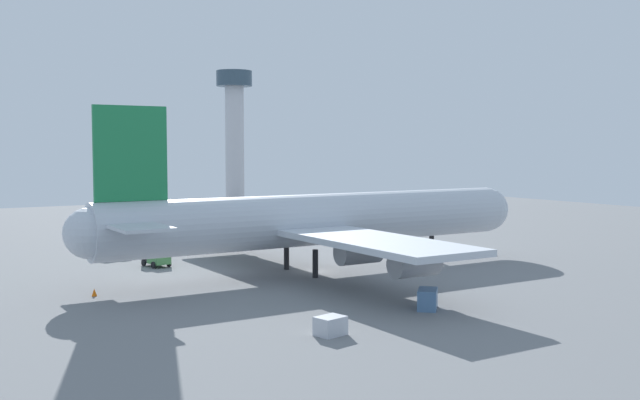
{
  "coord_description": "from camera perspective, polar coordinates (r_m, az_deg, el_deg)",
  "views": [
    {
      "loc": [
        -49.4,
        -79.42,
        15.79
      ],
      "look_at": [
        0.0,
        0.0,
        9.19
      ],
      "focal_mm": 41.34,
      "sensor_mm": 36.0,
      "label": 1
    }
  ],
  "objects": [
    {
      "name": "control_tower",
      "position": [
        217.18,
        -6.63,
        5.92
      ],
      "size": [
        10.36,
        10.36,
        38.2
      ],
      "color": "silver",
      "rests_on": "ground_plane"
    },
    {
      "name": "cargo_container_aft",
      "position": [
        63.06,
        0.81,
        -9.71
      ],
      "size": [
        2.75,
        2.34,
        1.6
      ],
      "color": "#B7BCC6",
      "rests_on": "ground_plane"
    },
    {
      "name": "safety_cone_tail",
      "position": [
        82.82,
        -17.07,
        -6.85
      ],
      "size": [
        0.57,
        0.57,
        0.81
      ],
      "primitive_type": "cone",
      "color": "orange",
      "rests_on": "ground_plane"
    },
    {
      "name": "fuel_truck",
      "position": [
        110.35,
        -15.45,
        -3.73
      ],
      "size": [
        4.75,
        3.4,
        2.19
      ],
      "color": "silver",
      "rests_on": "ground_plane"
    },
    {
      "name": "pushback_tractor",
      "position": [
        101.25,
        -12.63,
        -4.35
      ],
      "size": [
        3.1,
        4.61,
        2.49
      ],
      "color": "#333338",
      "rests_on": "ground_plane"
    },
    {
      "name": "cargo_airplane",
      "position": [
        93.88,
        -0.1,
        -1.58
      ],
      "size": [
        64.1,
        57.87,
        20.42
      ],
      "color": "silver",
      "rests_on": "ground_plane"
    },
    {
      "name": "safety_cone_nose",
      "position": [
        111.08,
        13.36,
        -4.06
      ],
      "size": [
        0.49,
        0.49,
        0.7
      ],
      "primitive_type": "cone",
      "color": "orange",
      "rests_on": "ground_plane"
    },
    {
      "name": "cargo_container_fore",
      "position": [
        73.58,
        8.32,
        -7.6
      ],
      "size": [
        3.45,
        3.48,
        1.99
      ],
      "color": "#4C729E",
      "rests_on": "ground_plane"
    },
    {
      "name": "ground_plane",
      "position": [
        94.86,
        0.0,
        -5.55
      ],
      "size": [
        256.4,
        256.4,
        0.0
      ],
      "primitive_type": "plane",
      "color": "slate"
    }
  ]
}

